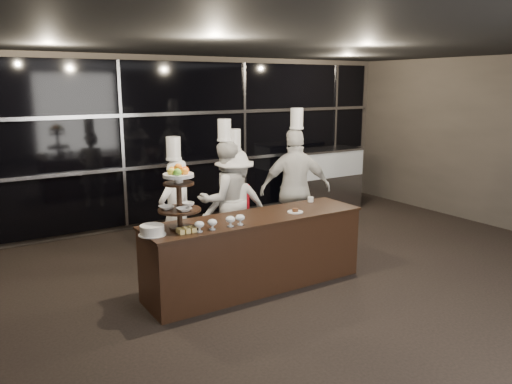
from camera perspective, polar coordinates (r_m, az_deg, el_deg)
room at (r=5.15m, az=15.63°, el=0.41°), size 10.00×10.00×10.00m
window_wall at (r=9.17m, az=-7.89°, el=5.82°), size 8.60×0.10×2.80m
buffet_counter at (r=6.27m, az=-0.08°, el=-6.83°), size 2.84×0.74×0.92m
display_stand at (r=5.58m, az=-8.80°, el=-0.06°), size 0.48×0.48×0.74m
compotes at (r=5.64m, az=-4.05°, el=-3.35°), size 0.63×0.11×0.12m
layer_cake at (r=5.50m, az=-11.79°, el=-4.29°), size 0.30×0.30×0.11m
pastry_squares at (r=5.53m, az=-7.98°, el=-4.34°), size 0.20×0.13×0.05m
small_plate at (r=6.35m, az=4.51°, el=-2.20°), size 0.20×0.20×0.05m
chef_cup at (r=6.92m, az=6.26°, el=-0.84°), size 0.08×0.08×0.07m
display_case at (r=10.22m, az=7.92°, el=1.85°), size 1.47×0.64×1.24m
chef_a at (r=6.85m, az=-9.16°, el=-2.38°), size 0.65×0.54×1.84m
chef_b at (r=7.25m, az=-3.53°, el=-0.79°), size 0.86×0.68×2.03m
chef_c at (r=7.30m, az=-2.45°, el=-1.28°), size 1.12×0.77×1.89m
chef_d at (r=7.63m, az=4.54°, el=0.37°), size 1.19×0.84×2.17m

